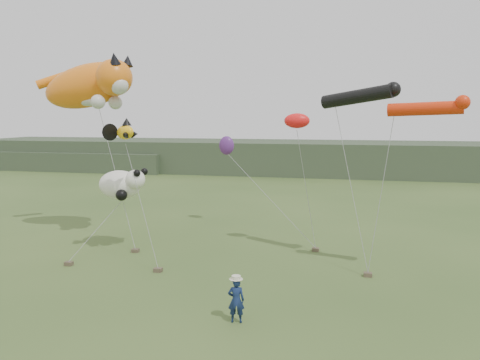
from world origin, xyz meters
TOP-DOWN VIEW (x-y plane):
  - ground at (0.00, 0.00)m, footprint 120.00×120.00m
  - headland at (-3.11, 44.69)m, footprint 90.00×13.00m
  - festival_attendant at (1.69, -0.55)m, footprint 0.64×0.48m
  - sandbag_anchors at (-1.20, 5.71)m, footprint 14.42×5.37m
  - cat_kite at (-8.91, 9.01)m, footprint 7.11×3.79m
  - fish_kite at (-5.56, 5.29)m, footprint 2.33×1.53m
  - tube_kites at (7.06, 6.38)m, footprint 6.15×3.48m
  - panda_kite at (-6.42, 7.17)m, footprint 2.75×1.78m
  - misc_kites at (0.17, 11.35)m, footprint 6.25×5.88m

SIDE VIEW (x-z plane):
  - ground at x=0.00m, z-range 0.00..0.00m
  - sandbag_anchors at x=-1.20m, z-range 0.00..0.19m
  - festival_attendant at x=1.69m, z-range 0.00..1.60m
  - headland at x=-3.11m, z-range -0.08..3.92m
  - panda_kite at x=-6.42m, z-range 2.69..4.39m
  - misc_kites at x=0.17m, z-range 4.78..7.43m
  - fish_kite at x=-5.56m, z-range 5.86..6.98m
  - tube_kites at x=7.06m, z-range 7.11..8.65m
  - cat_kite at x=-8.91m, z-range 7.17..10.77m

